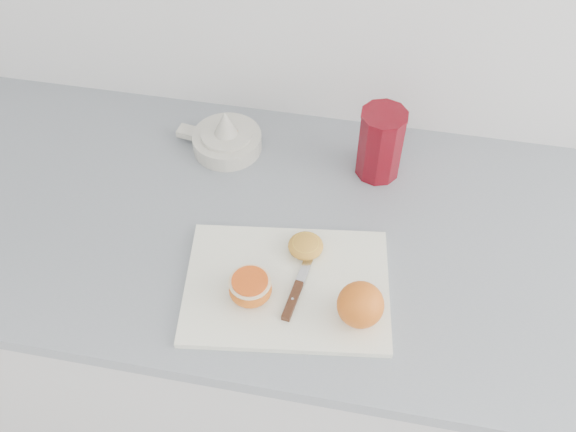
{
  "coord_description": "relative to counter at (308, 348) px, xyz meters",
  "views": [
    {
      "loc": [
        0.29,
        0.97,
        1.78
      ],
      "look_at": [
        0.15,
        1.66,
        0.96
      ],
      "focal_mm": 40.0,
      "sensor_mm": 36.0,
      "label": 1
    }
  ],
  "objects": [
    {
      "name": "whole_orange",
      "position": [
        0.1,
        -0.18,
        0.49
      ],
      "size": [
        0.07,
        0.07,
        0.07
      ],
      "color": "orange",
      "rests_on": "cutting_board"
    },
    {
      "name": "cutting_board",
      "position": [
        -0.02,
        -0.14,
        0.45
      ],
      "size": [
        0.37,
        0.28,
        0.01
      ],
      "primitive_type": "cube",
      "rotation": [
        0.0,
        0.0,
        0.14
      ],
      "color": "white",
      "rests_on": "counter"
    },
    {
      "name": "paring_knife",
      "position": [
        -0.01,
        -0.16,
        0.46
      ],
      "size": [
        0.04,
        0.17,
        0.01
      ],
      "color": "#482718",
      "rests_on": "cutting_board"
    },
    {
      "name": "half_orange",
      "position": [
        -0.08,
        -0.17,
        0.48
      ],
      "size": [
        0.07,
        0.07,
        0.04
      ],
      "color": "orange",
      "rests_on": "cutting_board"
    },
    {
      "name": "squeezed_shell",
      "position": [
        -0.0,
        -0.06,
        0.47
      ],
      "size": [
        0.06,
        0.06,
        0.03
      ],
      "color": "gold",
      "rests_on": "cutting_board"
    },
    {
      "name": "counter",
      "position": [
        0.0,
        0.0,
        0.0
      ],
      "size": [
        2.32,
        0.64,
        0.89
      ],
      "color": "silver",
      "rests_on": "ground"
    },
    {
      "name": "red_tumbler",
      "position": [
        0.1,
        0.16,
        0.51
      ],
      "size": [
        0.09,
        0.09,
        0.14
      ],
      "color": "maroon",
      "rests_on": "counter"
    },
    {
      "name": "citrus_juicer",
      "position": [
        -0.21,
        0.17,
        0.47
      ],
      "size": [
        0.18,
        0.14,
        0.09
      ],
      "color": "silver",
      "rests_on": "counter"
    }
  ]
}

